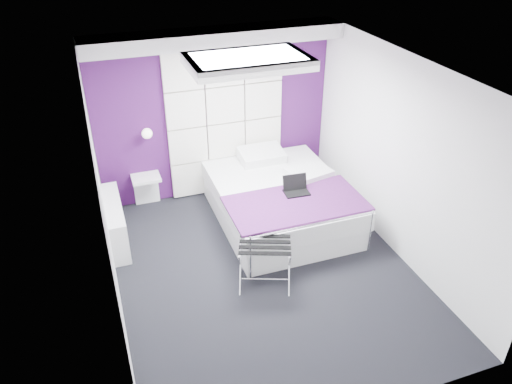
% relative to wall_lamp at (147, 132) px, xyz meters
% --- Properties ---
extents(floor, '(4.40, 4.40, 0.00)m').
position_rel_wall_lamp_xyz_m(floor, '(1.05, -2.06, -1.22)').
color(floor, black).
rests_on(floor, ground).
extents(ceiling, '(4.40, 4.40, 0.00)m').
position_rel_wall_lamp_xyz_m(ceiling, '(1.05, -2.06, 1.38)').
color(ceiling, white).
rests_on(ceiling, wall_back).
extents(wall_back, '(3.60, 0.00, 3.60)m').
position_rel_wall_lamp_xyz_m(wall_back, '(1.05, 0.14, 0.08)').
color(wall_back, white).
rests_on(wall_back, floor).
extents(wall_left, '(0.00, 4.40, 4.40)m').
position_rel_wall_lamp_xyz_m(wall_left, '(-0.75, -2.06, 0.08)').
color(wall_left, white).
rests_on(wall_left, floor).
extents(wall_right, '(0.00, 4.40, 4.40)m').
position_rel_wall_lamp_xyz_m(wall_right, '(2.85, -2.06, 0.08)').
color(wall_right, white).
rests_on(wall_right, floor).
extents(accent_wall, '(3.58, 0.02, 2.58)m').
position_rel_wall_lamp_xyz_m(accent_wall, '(1.05, 0.13, 0.08)').
color(accent_wall, '#40114B').
rests_on(accent_wall, wall_back).
extents(soffit, '(3.58, 0.50, 0.20)m').
position_rel_wall_lamp_xyz_m(soffit, '(1.05, -0.11, 1.28)').
color(soffit, white).
rests_on(soffit, wall_back).
extents(headboard, '(1.80, 0.08, 2.30)m').
position_rel_wall_lamp_xyz_m(headboard, '(1.20, 0.08, -0.05)').
color(headboard, white).
rests_on(headboard, wall_back).
extents(skylight, '(1.36, 0.86, 0.12)m').
position_rel_wall_lamp_xyz_m(skylight, '(1.05, -1.46, 1.33)').
color(skylight, white).
rests_on(skylight, ceiling).
extents(wall_lamp, '(0.15, 0.15, 0.15)m').
position_rel_wall_lamp_xyz_m(wall_lamp, '(0.00, 0.00, 0.00)').
color(wall_lamp, white).
rests_on(wall_lamp, wall_back).
extents(radiator, '(0.22, 1.20, 0.60)m').
position_rel_wall_lamp_xyz_m(radiator, '(-0.64, -0.76, -0.92)').
color(radiator, white).
rests_on(radiator, floor).
extents(bed, '(1.83, 2.22, 0.77)m').
position_rel_wall_lamp_xyz_m(bed, '(1.67, -1.02, -0.89)').
color(bed, white).
rests_on(bed, floor).
extents(nightstand, '(0.42, 0.33, 0.05)m').
position_rel_wall_lamp_xyz_m(nightstand, '(-0.09, -0.04, -0.71)').
color(nightstand, white).
rests_on(nightstand, wall_back).
extents(luggage_rack, '(0.61, 0.45, 0.60)m').
position_rel_wall_lamp_xyz_m(luggage_rack, '(0.97, -2.28, -0.92)').
color(luggage_rack, silver).
rests_on(luggage_rack, floor).
extents(laptop, '(0.34, 0.24, 0.24)m').
position_rel_wall_lamp_xyz_m(laptop, '(1.77, -1.32, -0.54)').
color(laptop, black).
rests_on(laptop, bed).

